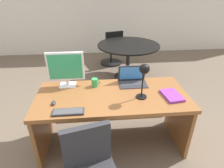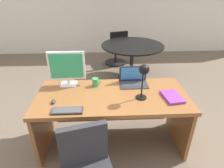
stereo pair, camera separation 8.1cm
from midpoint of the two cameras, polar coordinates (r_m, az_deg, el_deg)
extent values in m
plane|color=#6B5B4C|center=(3.87, -0.50, -1.19)|extent=(12.00, 12.00, 0.00)
cube|color=silver|center=(5.68, -1.65, 23.16)|extent=(10.00, 0.10, 2.80)
cube|color=brown|center=(2.21, 1.11, -3.76)|extent=(1.76, 0.79, 0.05)
cube|color=brown|center=(2.53, -19.18, -11.34)|extent=(0.04, 0.70, 0.71)
cube|color=brown|center=(2.62, 20.41, -10.02)|extent=(0.04, 0.70, 0.71)
cube|color=brown|center=(2.64, 0.60, -6.62)|extent=(1.55, 0.02, 0.50)
cube|color=silver|center=(2.46, -11.95, -0.04)|extent=(0.20, 0.16, 0.01)
cube|color=silver|center=(2.45, -12.01, 0.95)|extent=(0.04, 0.02, 0.07)
cube|color=silver|center=(2.36, -12.56, 5.44)|extent=(0.44, 0.04, 0.35)
cube|color=#2D9966|center=(2.34, -12.63, 5.25)|extent=(0.40, 0.00, 0.31)
cube|color=#2D2D33|center=(2.42, 7.47, -0.15)|extent=(0.35, 0.23, 0.01)
cube|color=#38383D|center=(2.44, 7.41, 0.17)|extent=(0.30, 0.13, 0.00)
cube|color=#2D2D33|center=(2.46, 7.26, 3.23)|extent=(0.35, 0.05, 0.22)
cube|color=#3F8CEA|center=(2.45, 7.30, 3.12)|extent=(0.31, 0.04, 0.18)
cube|color=#2D2D33|center=(1.96, -12.22, -7.91)|extent=(0.31, 0.11, 0.02)
cube|color=#47474C|center=(1.96, -12.25, -7.64)|extent=(0.29, 0.10, 0.00)
ellipsoid|color=#2D2D33|center=(2.13, -16.24, -5.10)|extent=(0.04, 0.08, 0.03)
cylinder|color=black|center=(2.17, 9.83, -3.98)|extent=(0.12, 0.12, 0.01)
cylinder|color=black|center=(2.09, 10.19, -0.23)|extent=(0.02, 0.02, 0.31)
sphere|color=black|center=(1.98, 10.84, 4.30)|extent=(0.11, 0.11, 0.11)
cube|color=purple|center=(2.25, 18.67, -3.69)|extent=(0.22, 0.30, 0.03)
cylinder|color=green|center=(2.36, -4.06, 0.54)|extent=(0.08, 0.08, 0.10)
torus|color=green|center=(2.36, -3.10, 0.67)|extent=(0.06, 0.01, 0.06)
cube|color=#2D2D33|center=(1.79, -7.25, -17.66)|extent=(0.44, 0.16, 0.42)
cylinder|color=black|center=(4.30, 6.24, 2.08)|extent=(0.58, 0.58, 0.04)
cylinder|color=black|center=(4.15, 6.50, 6.68)|extent=(0.08, 0.08, 0.70)
cylinder|color=black|center=(4.03, 6.79, 11.51)|extent=(1.29, 1.29, 0.03)
cylinder|color=black|center=(5.08, 1.49, 6.51)|extent=(0.56, 0.56, 0.04)
cylinder|color=black|center=(5.02, 1.52, 8.59)|extent=(0.05, 0.05, 0.35)
cube|color=black|center=(4.95, 1.55, 10.96)|extent=(0.58, 0.58, 0.08)
cube|color=black|center=(4.68, 2.62, 13.07)|extent=(0.43, 0.19, 0.41)
camera|label=1|loc=(0.04, -88.93, 0.57)|focal=30.33mm
camera|label=2|loc=(0.04, 91.07, -0.57)|focal=30.33mm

